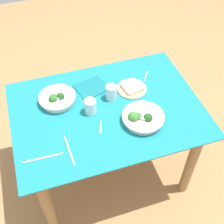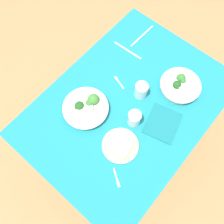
{
  "view_description": "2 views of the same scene",
  "coord_description": "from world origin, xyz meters",
  "views": [
    {
      "loc": [
        -0.37,
        -1.23,
        2.11
      ],
      "look_at": [
        0.02,
        -0.03,
        0.72
      ],
      "focal_mm": 48.33,
      "sensor_mm": 36.0,
      "label": 1
    },
    {
      "loc": [
        0.49,
        0.3,
        2.0
      ],
      "look_at": [
        0.09,
        -0.04,
        0.72
      ],
      "focal_mm": 39.29,
      "sensor_mm": 36.0,
      "label": 2
    }
  ],
  "objects": [
    {
      "name": "dining_table",
      "position": [
        0.0,
        0.0,
        0.59
      ],
      "size": [
        1.19,
        0.86,
        0.71
      ],
      "color": "#197A84",
      "rests_on": "ground_plane"
    },
    {
      "name": "table_knife_left",
      "position": [
        -0.29,
        -0.24,
        0.72
      ],
      "size": [
        0.02,
        0.21,
        0.0
      ],
      "primitive_type": "cube",
      "rotation": [
        0.0,
        0.0,
        1.62
      ],
      "color": "#B7B7BC",
      "rests_on": "dining_table"
    },
    {
      "name": "napkin_folded_upper",
      "position": [
        -0.04,
        0.22,
        0.72
      ],
      "size": [
        0.23,
        0.22,
        0.01
      ],
      "primitive_type": "cube",
      "rotation": [
        0.0,
        0.0,
        0.25
      ],
      "color": "#156870",
      "rests_on": "dining_table"
    },
    {
      "name": "broccoli_bowl_near",
      "position": [
        0.17,
        -0.16,
        0.74
      ],
      "size": [
        0.26,
        0.26,
        0.09
      ],
      "color": "silver",
      "rests_on": "dining_table"
    },
    {
      "name": "bread_side_plate",
      "position": [
        0.21,
        0.12,
        0.73
      ],
      "size": [
        0.2,
        0.2,
        0.03
      ],
      "color": "#D6B27A",
      "rests_on": "dining_table"
    },
    {
      "name": "water_glass_center",
      "position": [
        0.06,
        0.09,
        0.76
      ],
      "size": [
        0.07,
        0.07,
        0.1
      ],
      "primitive_type": "cylinder",
      "color": "silver",
      "rests_on": "dining_table"
    },
    {
      "name": "fork_by_far_bowl",
      "position": [
        0.36,
        0.22,
        0.72
      ],
      "size": [
        0.06,
        0.09,
        0.0
      ],
      "rotation": [
        0.0,
        0.0,
        0.99
      ],
      "color": "#B7B7BC",
      "rests_on": "dining_table"
    },
    {
      "name": "ground_plane",
      "position": [
        0.0,
        0.0,
        0.0
      ],
      "size": [
        6.0,
        6.0,
        0.0
      ],
      "primitive_type": "plane",
      "color": "#9E7547"
    },
    {
      "name": "broccoli_bowl_far",
      "position": [
        -0.28,
        0.16,
        0.74
      ],
      "size": [
        0.24,
        0.24,
        0.09
      ],
      "color": "silver",
      "rests_on": "dining_table"
    },
    {
      "name": "water_glass_side",
      "position": [
        -0.1,
        0.01,
        0.76
      ],
      "size": [
        0.07,
        0.07,
        0.1
      ],
      "primitive_type": "cylinder",
      "color": "silver",
      "rests_on": "dining_table"
    },
    {
      "name": "fork_by_near_bowl",
      "position": [
        -0.08,
        -0.13,
        0.72
      ],
      "size": [
        0.04,
        0.1,
        0.0
      ],
      "rotation": [
        0.0,
        0.0,
        4.4
      ],
      "color": "#B7B7BC",
      "rests_on": "dining_table"
    },
    {
      "name": "table_knife_right",
      "position": [
        -0.44,
        -0.24,
        0.72
      ],
      "size": [
        0.22,
        0.02,
        0.0
      ],
      "primitive_type": "cube",
      "rotation": [
        0.0,
        0.0,
        6.25
      ],
      "color": "#B7B7BC",
      "rests_on": "dining_table"
    }
  ]
}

